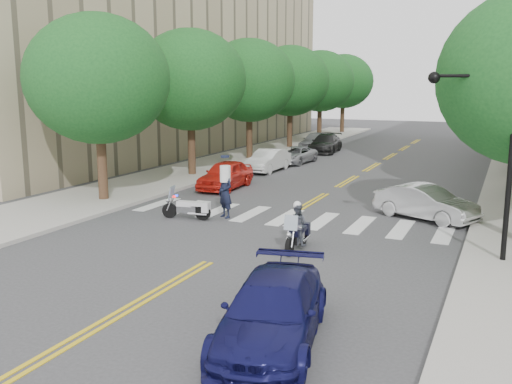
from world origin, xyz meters
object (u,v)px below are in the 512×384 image
Objects in this scene: motorcycle_parked at (190,208)px; convertible at (426,203)px; officer_standing at (225,193)px; motorcycle_police at (297,228)px; sedan_blue at (272,312)px.

motorcycle_parked is 0.49× the size of convertible.
officer_standing is (1.14, 0.86, 0.56)m from motorcycle_parked.
motorcycle_police is 0.42× the size of sedan_blue.
convertible reaches higher than motorcycle_parked.
officer_standing is 0.43× the size of sedan_blue.
convertible is (8.60, 3.85, 0.23)m from motorcycle_parked.
motorcycle_police is 5.23m from officer_standing.
officer_standing reaches higher than motorcycle_police.
officer_standing is at bearing -61.91° from motorcycle_parked.
officer_standing is at bearing 136.62° from convertible.
motorcycle_parked is 1.54m from officer_standing.
convertible is at bearing 72.59° from sedan_blue.
officer_standing is 11.52m from sedan_blue.
motorcycle_police is 0.98× the size of motorcycle_parked.
motorcycle_police reaches higher than convertible.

